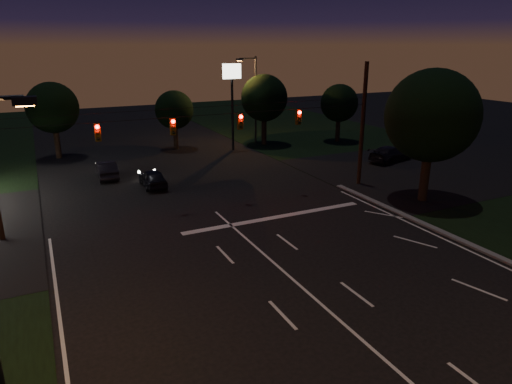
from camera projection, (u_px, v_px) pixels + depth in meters
ground at (351, 330)px, 16.92m from camera, size 140.00×140.00×0.00m
cross_street_right at (426, 169)px, 38.91m from camera, size 20.00×16.00×0.02m
stop_bar at (276, 217)px, 28.02m from camera, size 12.00×0.50×0.01m
utility_pole_right at (358, 184)px, 34.74m from camera, size 0.30×0.30×9.00m
utility_pole_left at (3, 240)px, 24.81m from camera, size 0.28×0.28×8.00m
signal_span at (208, 123)px, 28.05m from camera, size 24.00×0.40×1.56m
pole_sign_right at (232, 87)px, 44.02m from camera, size 1.80×0.30×8.40m
street_light_right_far at (253, 94)px, 47.38m from camera, size 2.20×0.35×9.00m
tree_right_near at (430, 117)px, 29.49m from camera, size 6.00×6.00×8.76m
tree_far_b at (53, 108)px, 41.44m from camera, size 4.60×4.60×6.98m
tree_far_c at (174, 110)px, 45.34m from camera, size 3.80×3.80×5.86m
tree_far_d at (264, 98)px, 47.09m from camera, size 4.80×4.80×7.30m
tree_far_e at (339, 103)px, 48.89m from camera, size 4.00×4.00×6.18m
car_oncoming_a at (153, 178)px, 33.89m from camera, size 1.61×3.91×1.32m
car_oncoming_b at (107, 169)px, 36.16m from camera, size 1.58×4.17×1.36m
car_cross at (391, 154)px, 41.24m from camera, size 5.20×3.20×1.41m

